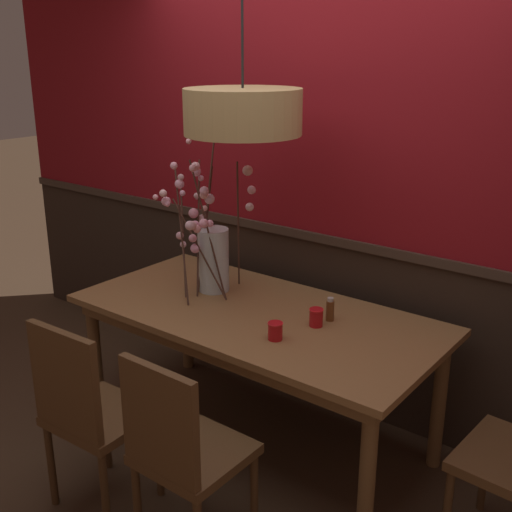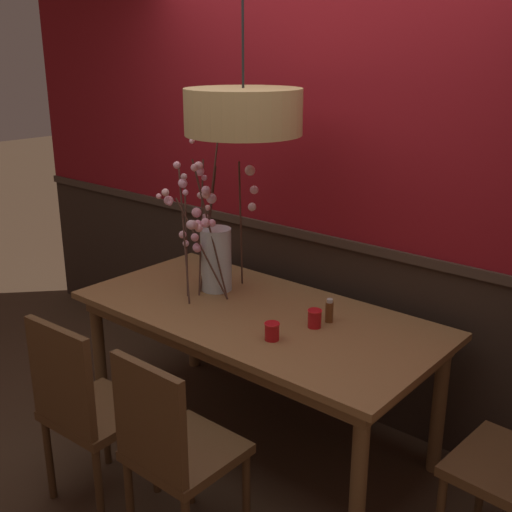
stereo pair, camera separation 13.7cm
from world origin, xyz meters
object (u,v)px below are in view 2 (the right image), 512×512
object	(u,v)px
chair_near_side_left	(84,405)
chair_far_side_left	(311,292)
pendant_lamp	(243,112)
candle_holder_nearer_center	(315,318)
candle_holder_nearer_edge	(272,331)
chair_near_side_right	(173,447)
vase_with_blossoms	(213,250)
condiment_bottle	(329,311)
dining_table	(256,325)

from	to	relation	value
chair_near_side_left	chair_far_side_left	size ratio (longest dim) A/B	1.00
chair_far_side_left	pendant_lamp	distance (m)	1.56
chair_near_side_left	candle_holder_nearer_center	distance (m)	1.15
chair_far_side_left	candle_holder_nearer_edge	world-z (taller)	chair_far_side_left
chair_near_side_right	pendant_lamp	size ratio (longest dim) A/B	0.71
chair_far_side_left	vase_with_blossoms	size ratio (longest dim) A/B	1.13
chair_near_side_left	chair_near_side_right	xyz separation A→B (m)	(0.53, 0.05, -0.01)
candle_holder_nearer_center	condiment_bottle	distance (m)	0.10
chair_far_side_left	condiment_bottle	distance (m)	1.05
vase_with_blossoms	candle_holder_nearer_edge	world-z (taller)	vase_with_blossoms
chair_near_side_right	candle_holder_nearer_edge	size ratio (longest dim) A/B	10.92
chair_near_side_left	chair_near_side_right	distance (m)	0.53
dining_table	condiment_bottle	world-z (taller)	condiment_bottle
dining_table	candle_holder_nearer_edge	distance (m)	0.37
candle_holder_nearer_edge	pendant_lamp	size ratio (longest dim) A/B	0.06
chair_far_side_left	pendant_lamp	bearing A→B (deg)	-76.92
dining_table	chair_near_side_right	world-z (taller)	chair_near_side_right
chair_near_side_right	candle_holder_nearer_center	xyz separation A→B (m)	(0.07, 0.89, 0.29)
chair_near_side_right	candle_holder_nearer_edge	distance (m)	0.70
candle_holder_nearer_center	dining_table	bearing A→B (deg)	-174.30
vase_with_blossoms	candle_holder_nearer_center	distance (m)	0.75
chair_near_side_left	chair_near_side_right	bearing A→B (deg)	5.61
dining_table	vase_with_blossoms	bearing A→B (deg)	168.19
dining_table	chair_far_side_left	size ratio (longest dim) A/B	2.04
chair_near_side_left	candle_holder_nearer_center	world-z (taller)	chair_near_side_left
chair_far_side_left	candle_holder_nearer_center	bearing A→B (deg)	-53.92
candle_holder_nearer_edge	pendant_lamp	bearing A→B (deg)	149.45
vase_with_blossoms	condiment_bottle	bearing A→B (deg)	4.16
pendant_lamp	dining_table	bearing A→B (deg)	-0.35
candle_holder_nearer_center	vase_with_blossoms	bearing A→B (deg)	176.47
chair_near_side_left	vase_with_blossoms	distance (m)	1.09
vase_with_blossoms	candle_holder_nearer_center	bearing A→B (deg)	-3.53
chair_near_side_left	candle_holder_nearer_edge	bearing A→B (deg)	52.86
vase_with_blossoms	candle_holder_nearer_center	size ratio (longest dim) A/B	9.23
vase_with_blossoms	condiment_bottle	xyz separation A→B (m)	(0.74, 0.05, -0.17)
chair_far_side_left	condiment_bottle	size ratio (longest dim) A/B	7.77
chair_near_side_right	chair_far_side_left	size ratio (longest dim) A/B	0.99
chair_near_side_left	vase_with_blossoms	size ratio (longest dim) A/B	1.13
pendant_lamp	candle_holder_nearer_center	bearing A→B (deg)	4.58
candle_holder_nearer_edge	condiment_bottle	bearing A→B (deg)	75.51
chair_near_side_left	chair_far_side_left	distance (m)	1.81
candle_holder_nearer_center	candle_holder_nearer_edge	world-z (taller)	candle_holder_nearer_center
chair_near_side_right	vase_with_blossoms	size ratio (longest dim) A/B	1.11
chair_near_side_left	condiment_bottle	world-z (taller)	chair_near_side_left
chair_near_side_left	candle_holder_nearer_edge	size ratio (longest dim) A/B	11.11
chair_near_side_left	pendant_lamp	bearing A→B (deg)	79.29
pendant_lamp	candle_holder_nearer_edge	bearing A→B (deg)	-30.55
candle_holder_nearer_edge	dining_table	bearing A→B (deg)	142.83
candle_holder_nearer_center	chair_near_side_left	bearing A→B (deg)	-122.42
chair_near_side_right	condiment_bottle	size ratio (longest dim) A/B	7.67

